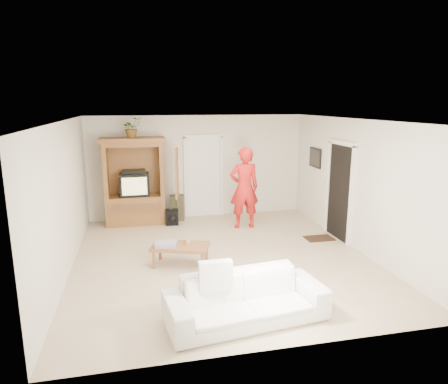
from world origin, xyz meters
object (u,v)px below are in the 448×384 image
at_px(armoire, 136,187).
at_px(sofa, 246,299).
at_px(coffee_table, 180,248).
at_px(man, 244,188).

xyz_separation_m(armoire, sofa, (1.42, -4.94, -0.59)).
relative_size(armoire, coffee_table, 1.84).
distance_m(man, coffee_table, 2.67).
xyz_separation_m(man, coffee_table, (-1.72, -1.94, -0.63)).
height_order(armoire, sofa, armoire).
bearing_deg(armoire, man, -19.95).
height_order(armoire, coffee_table, armoire).
xyz_separation_m(armoire, man, (2.48, -0.90, 0.05)).
bearing_deg(coffee_table, man, 67.24).
relative_size(armoire, man, 1.10).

